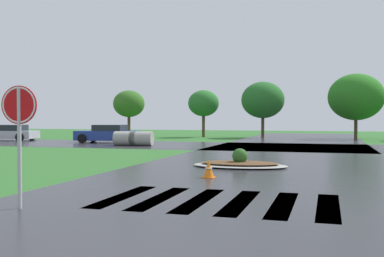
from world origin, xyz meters
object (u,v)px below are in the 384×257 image
object	(u,v)px
stop_sign	(19,118)
drainage_pipe_stack	(133,139)
median_island	(240,163)
car_blue_compact	(8,133)
car_dark_suv	(108,134)
traffic_cone	(209,169)

from	to	relation	value
stop_sign	drainage_pipe_stack	world-z (taller)	stop_sign
drainage_pipe_stack	median_island	bearing A→B (deg)	-50.26
stop_sign	car_blue_compact	bearing A→B (deg)	123.21
car_dark_suv	traffic_cone	bearing A→B (deg)	121.14
median_island	traffic_cone	bearing A→B (deg)	-95.77
car_dark_suv	drainage_pipe_stack	xyz separation A→B (m)	(3.30, -2.95, -0.15)
drainage_pipe_stack	traffic_cone	distance (m)	16.45
stop_sign	median_island	size ratio (longest dim) A/B	0.70
stop_sign	traffic_cone	bearing A→B (deg)	61.29
median_island	drainage_pipe_stack	size ratio (longest dim) A/B	1.34
car_blue_compact	car_dark_suv	size ratio (longest dim) A/B	1.03
stop_sign	drainage_pipe_stack	distance (m)	20.62
stop_sign	car_dark_suv	distance (m)	24.51
median_island	drainage_pipe_stack	bearing A→B (deg)	129.74
median_island	car_dark_suv	size ratio (longest dim) A/B	0.75
traffic_cone	car_blue_compact	bearing A→B (deg)	139.96
car_blue_compact	car_dark_suv	distance (m)	9.01
car_dark_suv	traffic_cone	size ratio (longest dim) A/B	8.73
median_island	car_dark_suv	distance (m)	18.36
car_blue_compact	traffic_cone	distance (m)	27.28
median_island	traffic_cone	xyz separation A→B (m)	(-0.33, -3.29, 0.12)
drainage_pipe_stack	traffic_cone	size ratio (longest dim) A/B	4.88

